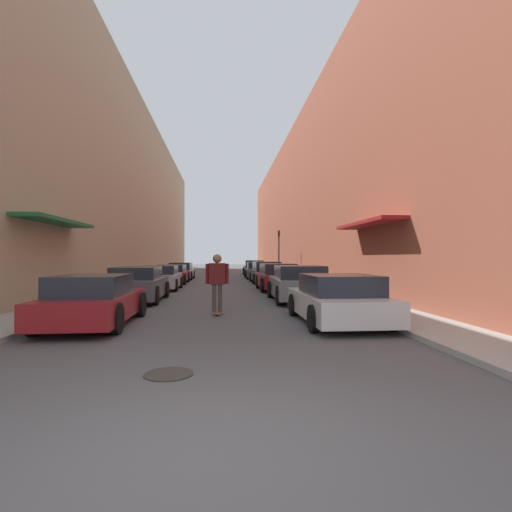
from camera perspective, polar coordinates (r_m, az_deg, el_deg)
name	(u,v)px	position (r m, az deg, el deg)	size (l,w,h in m)	color
ground	(220,281)	(27.83, -5.17, -3.64)	(133.92, 133.92, 0.00)	#515154
curb_strip_left	(161,277)	(34.30, -13.44, -2.88)	(1.80, 60.87, 0.12)	#A3A099
curb_strip_right	(279,276)	(34.25, 3.25, -2.89)	(1.80, 60.87, 0.12)	#A3A099
building_row_left	(125,195)	(35.19, -18.16, 8.30)	(4.90, 60.87, 13.73)	tan
building_row_right	(312,205)	(35.02, 7.98, 7.24)	(4.90, 60.87, 12.40)	brown
parked_car_left_0	(94,301)	(10.66, -22.14, -5.93)	(1.91, 4.28, 1.24)	maroon
parked_car_left_1	(138,285)	(15.83, -16.53, -3.93)	(1.93, 4.34, 1.31)	#515459
parked_car_left_2	(161,278)	(21.16, -13.47, -3.08)	(1.98, 3.98, 1.25)	#B7B7BC
parked_car_left_3	(172,274)	(25.90, -11.89, -2.57)	(1.95, 4.11, 1.21)	maroon
parked_car_left_4	(181,271)	(30.61, -10.65, -2.17)	(1.86, 4.24, 1.28)	#B7B7BC
parked_car_right_0	(338,300)	(10.43, 11.62, -6.12)	(2.01, 4.15, 1.24)	silver
parked_car_right_1	(299,284)	(15.38, 6.11, -3.97)	(2.07, 4.33, 1.36)	gray
parked_car_right_2	(277,277)	(20.22, 3.09, -3.07)	(1.95, 4.20, 1.36)	maroon
parked_car_right_3	(266,273)	(26.18, 1.47, -2.40)	(1.96, 4.83, 1.39)	#232326
parked_car_right_4	(257,271)	(31.68, 0.21, -2.10)	(1.92, 4.47, 1.28)	#515459
parked_car_right_5	(254,268)	(37.17, -0.29, -1.73)	(1.96, 4.19, 1.39)	#515459
skateboarder	(217,277)	(11.72, -5.57, -3.06)	(0.68, 0.78, 1.76)	brown
manhole_cover	(169,374)	(6.06, -12.38, -16.15)	(0.70, 0.70, 0.02)	#332D28
traffic_light	(279,249)	(29.97, 3.28, 1.04)	(0.16, 0.22, 3.57)	#2D2D2D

